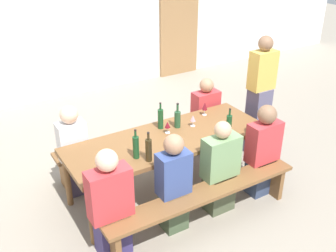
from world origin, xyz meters
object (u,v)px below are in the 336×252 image
Objects in this scene: wine_glass_0 at (205,107)px; seated_guest_far_0 at (74,152)px; tasting_table at (168,143)px; wine_bottle_4 at (161,118)px; standing_host at (259,99)px; bench_far at (140,140)px; seated_guest_near_2 at (220,170)px; seated_guest_far_1 at (205,118)px; bench_near at (204,198)px; wine_bottle_3 at (136,147)px; wine_bottle_1 at (177,119)px; wine_glass_3 at (193,119)px; wine_bottle_2 at (229,123)px; seated_guest_near_3 at (262,152)px; seated_guest_near_1 at (173,185)px; wine_glass_1 at (167,125)px; wine_bottle_0 at (149,150)px; seated_guest_near_0 at (111,206)px; wine_glass_2 at (220,125)px; wooden_door at (179,25)px.

wine_glass_0 is 0.15× the size of seated_guest_far_0.
wine_glass_0 is at bearing 20.95° from tasting_table.
wine_bottle_4 is 0.20× the size of standing_host.
bench_far is 1.71m from standing_host.
seated_guest_far_1 is (0.64, 1.16, -0.00)m from seated_guest_near_2.
wine_bottle_3 is (-0.51, 0.53, 0.52)m from bench_near.
wine_bottle_4 is (-0.19, 0.08, 0.02)m from wine_bottle_1.
bench_near is 0.39m from seated_guest_near_2.
wine_bottle_4 is 2.33× the size of wine_glass_3.
bench_far is 2.09× the size of seated_guest_far_1.
seated_guest_near_3 reaches higher than wine_bottle_2.
wine_glass_1 is at bearing -26.52° from seated_guest_near_1.
seated_guest_near_2 is (0.32, -1.31, 0.16)m from bench_far.
seated_guest_far_0 is at bearing 29.75° from seated_guest_near_1.
wine_bottle_0 is 0.87m from seated_guest_near_2.
seated_guest_near_0 is at bearing -141.38° from wine_bottle_4.
wine_bottle_4 is 2.29× the size of wine_glass_1.
wine_bottle_4 is 1.94× the size of wine_glass_2.
seated_guest_far_1 reaches higher than wine_glass_3.
wine_glass_1 reaches higher than bench_far.
wine_glass_0 is (0.71, 1.00, 0.51)m from bench_near.
wine_glass_2 is 0.15× the size of seated_guest_near_2.
wine_bottle_0 is 1.10× the size of wine_bottle_2.
wine_bottle_0 is at bearing -152.50° from wine_glass_0.
wine_bottle_1 reaches higher than wine_glass_2.
wine_bottle_0 reaches higher than wine_glass_2.
wine_bottle_2 is (0.68, -0.25, 0.18)m from tasting_table.
seated_guest_far_0 is (-1.50, 0.82, -0.31)m from wine_glass_2.
seated_guest_near_2 is at bearing -97.39° from wine_glass_3.
wine_glass_0 reaches higher than wine_glass_2.
wine_glass_3 is at bearing -7.39° from seated_guest_near_2.
wine_bottle_2 is at bearing 62.89° from seated_guest_far_0.
wine_bottle_0 is 0.29× the size of seated_guest_near_1.
seated_guest_far_1 is (1.47, 0.78, -0.36)m from wine_bottle_3.
seated_guest_near_2 reaches higher than wine_bottle_4.
wine_glass_2 is at bearing 61.33° from seated_guest_far_0.
seated_guest_near_2 is at bearing 90.00° from seated_guest_near_3.
wine_glass_2 is 0.15× the size of seated_guest_near_0.
tasting_table is at bearing -144.39° from wine_bottle_1.
wine_bottle_1 is 1.79× the size of wine_glass_0.
wooden_door reaches higher than bench_near.
wine_glass_0 is at bearing 2.02° from wine_bottle_4.
wine_glass_2 reaches higher than wine_glass_1.
wine_bottle_4 is at bearing -21.87° from seated_guest_near_1.
seated_guest_near_0 is (-0.99, 0.15, 0.20)m from bench_near.
wine_bottle_1 is at bearing 36.44° from wine_bottle_0.
tasting_table is 2.09× the size of seated_guest_far_0.
wine_bottle_3 reaches higher than wine_glass_0.
seated_guest_near_2 is at bearing -68.60° from wine_glass_1.
tasting_table is at bearing 90.00° from bench_near.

